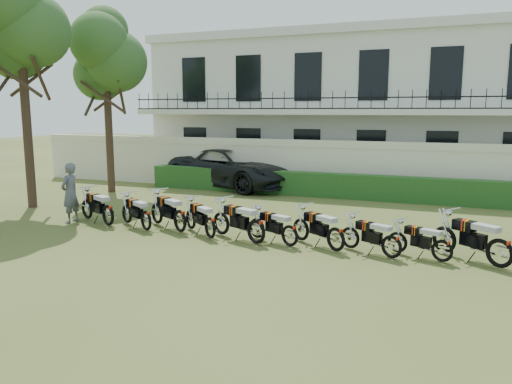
{
  "coord_description": "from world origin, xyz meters",
  "views": [
    {
      "loc": [
        5.03,
        -12.9,
        3.57
      ],
      "look_at": [
        -0.71,
        1.49,
        1.03
      ],
      "focal_mm": 35.0,
      "sensor_mm": 36.0,
      "label": 1
    }
  ],
  "objects_px": {
    "motorcycle_4": "(256,226)",
    "motorcycle_7": "(392,241)",
    "motorcycle_0": "(108,210)",
    "motorcycle_3": "(210,222)",
    "motorcycle_1": "(146,216)",
    "motorcycle_8": "(442,245)",
    "motorcycle_5": "(290,230)",
    "tree_west_near": "(106,55)",
    "motorcycle_2": "(180,216)",
    "motorcycle_6": "(336,233)",
    "tree_west_mid": "(20,21)",
    "suv": "(233,168)",
    "inspector": "(70,193)",
    "motorcycle_9": "(500,246)"
  },
  "relations": [
    {
      "from": "tree_west_mid",
      "to": "motorcycle_9",
      "type": "distance_m",
      "value": 16.83
    },
    {
      "from": "motorcycle_9",
      "to": "inspector",
      "type": "relative_size",
      "value": 0.94
    },
    {
      "from": "motorcycle_9",
      "to": "inspector",
      "type": "bearing_deg",
      "value": 123.75
    },
    {
      "from": "motorcycle_0",
      "to": "motorcycle_1",
      "type": "height_order",
      "value": "motorcycle_0"
    },
    {
      "from": "tree_west_near",
      "to": "suv",
      "type": "xyz_separation_m",
      "value": [
        4.43,
        3.22,
        -4.98
      ]
    },
    {
      "from": "motorcycle_3",
      "to": "motorcycle_9",
      "type": "xyz_separation_m",
      "value": [
        7.31,
        0.06,
        0.06
      ]
    },
    {
      "from": "motorcycle_2",
      "to": "motorcycle_7",
      "type": "relative_size",
      "value": 1.13
    },
    {
      "from": "motorcycle_2",
      "to": "inspector",
      "type": "bearing_deg",
      "value": 120.65
    },
    {
      "from": "motorcycle_6",
      "to": "motorcycle_8",
      "type": "height_order",
      "value": "motorcycle_6"
    },
    {
      "from": "motorcycle_1",
      "to": "motorcycle_3",
      "type": "distance_m",
      "value": 2.2
    },
    {
      "from": "motorcycle_4",
      "to": "motorcycle_9",
      "type": "bearing_deg",
      "value": -65.95
    },
    {
      "from": "motorcycle_2",
      "to": "motorcycle_6",
      "type": "relative_size",
      "value": 1.1
    },
    {
      "from": "motorcycle_1",
      "to": "motorcycle_5",
      "type": "relative_size",
      "value": 1.01
    },
    {
      "from": "motorcycle_2",
      "to": "suv",
      "type": "relative_size",
      "value": 0.29
    },
    {
      "from": "motorcycle_4",
      "to": "motorcycle_6",
      "type": "height_order",
      "value": "motorcycle_4"
    },
    {
      "from": "tree_west_near",
      "to": "suv",
      "type": "bearing_deg",
      "value": 35.99
    },
    {
      "from": "tree_west_mid",
      "to": "motorcycle_3",
      "type": "relative_size",
      "value": 5.56
    },
    {
      "from": "motorcycle_1",
      "to": "tree_west_mid",
      "type": "bearing_deg",
      "value": 103.62
    },
    {
      "from": "motorcycle_9",
      "to": "suv",
      "type": "xyz_separation_m",
      "value": [
        -10.65,
        8.92,
        0.37
      ]
    },
    {
      "from": "motorcycle_2",
      "to": "motorcycle_5",
      "type": "relative_size",
      "value": 1.11
    },
    {
      "from": "tree_west_mid",
      "to": "motorcycle_5",
      "type": "height_order",
      "value": "tree_west_mid"
    },
    {
      "from": "tree_west_mid",
      "to": "motorcycle_7",
      "type": "distance_m",
      "value": 14.72
    },
    {
      "from": "inspector",
      "to": "motorcycle_2",
      "type": "bearing_deg",
      "value": 87.51
    },
    {
      "from": "motorcycle_3",
      "to": "motorcycle_7",
      "type": "bearing_deg",
      "value": -54.25
    },
    {
      "from": "suv",
      "to": "tree_west_mid",
      "type": "bearing_deg",
      "value": 164.24
    },
    {
      "from": "motorcycle_4",
      "to": "motorcycle_5",
      "type": "height_order",
      "value": "motorcycle_4"
    },
    {
      "from": "motorcycle_2",
      "to": "motorcycle_7",
      "type": "bearing_deg",
      "value": -63.75
    },
    {
      "from": "motorcycle_0",
      "to": "tree_west_near",
      "type": "bearing_deg",
      "value": 60.25
    },
    {
      "from": "tree_west_mid",
      "to": "motorcycle_0",
      "type": "bearing_deg",
      "value": -18.43
    },
    {
      "from": "tree_west_near",
      "to": "motorcycle_2",
      "type": "bearing_deg",
      "value": -39.45
    },
    {
      "from": "motorcycle_0",
      "to": "motorcycle_3",
      "type": "distance_m",
      "value": 3.66
    },
    {
      "from": "tree_west_near",
      "to": "motorcycle_1",
      "type": "relative_size",
      "value": 4.64
    },
    {
      "from": "motorcycle_3",
      "to": "motorcycle_0",
      "type": "bearing_deg",
      "value": 123.07
    },
    {
      "from": "motorcycle_1",
      "to": "motorcycle_9",
      "type": "height_order",
      "value": "motorcycle_9"
    },
    {
      "from": "motorcycle_7",
      "to": "tree_west_near",
      "type": "bearing_deg",
      "value": 90.06
    },
    {
      "from": "motorcycle_3",
      "to": "suv",
      "type": "bearing_deg",
      "value": 56.85
    },
    {
      "from": "motorcycle_7",
      "to": "motorcycle_9",
      "type": "bearing_deg",
      "value": -62.37
    },
    {
      "from": "tree_west_near",
      "to": "motorcycle_4",
      "type": "distance_m",
      "value": 12.11
    },
    {
      "from": "motorcycle_1",
      "to": "motorcycle_7",
      "type": "distance_m",
      "value": 7.14
    },
    {
      "from": "motorcycle_4",
      "to": "motorcycle_8",
      "type": "distance_m",
      "value": 4.69
    },
    {
      "from": "suv",
      "to": "inspector",
      "type": "xyz_separation_m",
      "value": [
        -1.78,
        -8.73,
        0.05
      ]
    },
    {
      "from": "motorcycle_5",
      "to": "motorcycle_6",
      "type": "xyz_separation_m",
      "value": [
        1.23,
        -0.02,
        0.04
      ]
    },
    {
      "from": "tree_west_near",
      "to": "motorcycle_4",
      "type": "bearing_deg",
      "value": -32.33
    },
    {
      "from": "motorcycle_2",
      "to": "motorcycle_0",
      "type": "bearing_deg",
      "value": 121.77
    },
    {
      "from": "motorcycle_0",
      "to": "motorcycle_4",
      "type": "distance_m",
      "value": 5.06
    },
    {
      "from": "motorcycle_4",
      "to": "motorcycle_7",
      "type": "xyz_separation_m",
      "value": [
        3.54,
        -0.01,
        -0.07
      ]
    },
    {
      "from": "motorcycle_5",
      "to": "motorcycle_9",
      "type": "relative_size",
      "value": 0.92
    },
    {
      "from": "tree_west_near",
      "to": "motorcycle_2",
      "type": "distance_m",
      "value": 10.12
    },
    {
      "from": "tree_west_near",
      "to": "inspector",
      "type": "relative_size",
      "value": 4.11
    },
    {
      "from": "tree_west_mid",
      "to": "motorcycle_6",
      "type": "xyz_separation_m",
      "value": [
        11.82,
        -1.73,
        -6.18
      ]
    }
  ]
}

